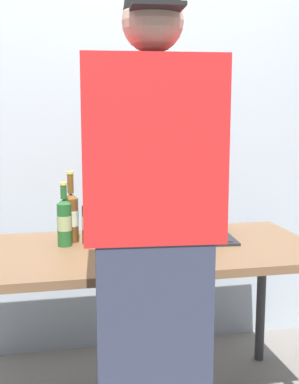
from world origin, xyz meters
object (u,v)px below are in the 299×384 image
Objects in this scene: beer_bottle_brown at (64,221)px; person_figure at (152,261)px; beer_bottle_dark at (89,220)px; beer_bottle_green at (102,217)px; laptop at (197,228)px; beer_bottle_amber at (71,216)px.

person_figure is at bearing -69.21° from beer_bottle_brown.
beer_bottle_dark is 0.11m from beer_bottle_brown.
beer_bottle_dark is at bearing 101.73° from person_figure.
beer_bottle_dark is 0.09m from beer_bottle_green.
beer_bottle_brown is 1.03× the size of beer_bottle_green.
beer_bottle_brown is (-0.63, -0.04, 0.07)m from laptop.
laptop is at bearing 1.59° from beer_bottle_dark.
beer_bottle_amber reaches higher than laptop.
beer_bottle_dark is at bearing -178.41° from laptop.
beer_bottle_brown is (-0.11, -0.02, 0.00)m from beer_bottle_dark.
beer_bottle_amber is 1.18× the size of beer_bottle_green.
person_figure is (0.26, -0.68, 0.00)m from beer_bottle_brown.
laptop is at bearing -2.93° from beer_bottle_amber.
beer_bottle_dark is 1.07× the size of beer_bottle_green.
beer_bottle_amber is 0.15m from beer_bottle_green.
beer_bottle_amber is at bearing -172.20° from beer_bottle_green.
person_figure is (0.22, -0.75, -0.01)m from beer_bottle_amber.
beer_bottle_brown is at bearing -154.10° from beer_bottle_green.
beer_bottle_dark is at bearing -135.32° from beer_bottle_green.
beer_bottle_green is (0.18, 0.09, -0.01)m from beer_bottle_brown.
person_figure is (0.15, -0.70, 0.00)m from beer_bottle_dark.
beer_bottle_dark is 0.17× the size of person_figure.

